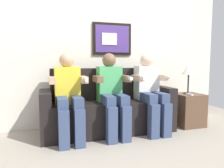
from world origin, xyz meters
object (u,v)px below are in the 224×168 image
object	(u,v)px
couch	(108,110)
spare_remote_on_table	(190,94)
person_on_right	(150,89)
person_on_left	(68,93)
person_in_middle	(112,91)
table_lamp	(189,71)
side_table_right	(188,110)

from	to	relation	value
couch	spare_remote_on_table	distance (m)	1.24
couch	person_on_right	size ratio (longest dim) A/B	1.66
person_on_left	person_in_middle	bearing A→B (deg)	0.00
spare_remote_on_table	person_on_right	bearing A→B (deg)	176.35
couch	person_in_middle	xyz separation A→B (m)	(0.00, -0.17, 0.29)
person_on_left	person_in_middle	world-z (taller)	same
couch	person_on_right	world-z (taller)	person_on_right
person_in_middle	person_on_right	distance (m)	0.57
person_in_middle	couch	bearing A→B (deg)	90.17
table_lamp	couch	bearing A→B (deg)	175.95
person_on_left	spare_remote_on_table	xyz separation A→B (m)	(1.78, -0.04, -0.10)
couch	spare_remote_on_table	size ratio (longest dim) A/B	14.17
person_in_middle	person_on_right	size ratio (longest dim) A/B	1.00
person_on_left	person_on_right	bearing A→B (deg)	-0.02
person_in_middle	side_table_right	bearing A→B (deg)	2.75
person_on_right	side_table_right	distance (m)	0.79
side_table_right	spare_remote_on_table	distance (m)	0.29
person_on_right	table_lamp	size ratio (longest dim) A/B	2.41
spare_remote_on_table	table_lamp	bearing A→B (deg)	63.49
table_lamp	side_table_right	bearing A→B (deg)	-75.77
spare_remote_on_table	side_table_right	bearing A→B (deg)	58.34
couch	side_table_right	distance (m)	1.28
person_on_left	person_in_middle	size ratio (longest dim) A/B	1.00
person_on_left	side_table_right	size ratio (longest dim) A/B	2.22
person_on_left	spare_remote_on_table	world-z (taller)	person_on_left
side_table_right	spare_remote_on_table	xyz separation A→B (m)	(-0.06, -0.10, 0.26)
person_in_middle	table_lamp	distance (m)	1.29
person_on_right	spare_remote_on_table	size ratio (longest dim) A/B	8.54
side_table_right	spare_remote_on_table	size ratio (longest dim) A/B	3.85
side_table_right	table_lamp	bearing A→B (deg)	104.23
spare_remote_on_table	couch	bearing A→B (deg)	170.24
person_on_left	table_lamp	xyz separation A→B (m)	(1.84, 0.08, 0.25)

